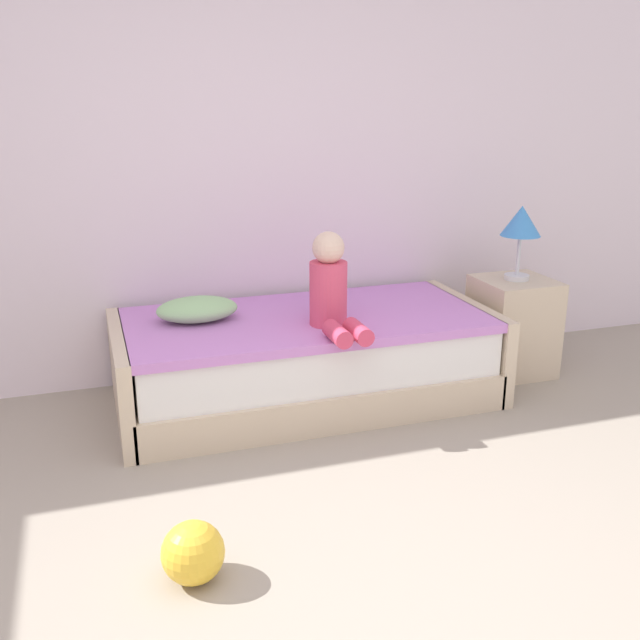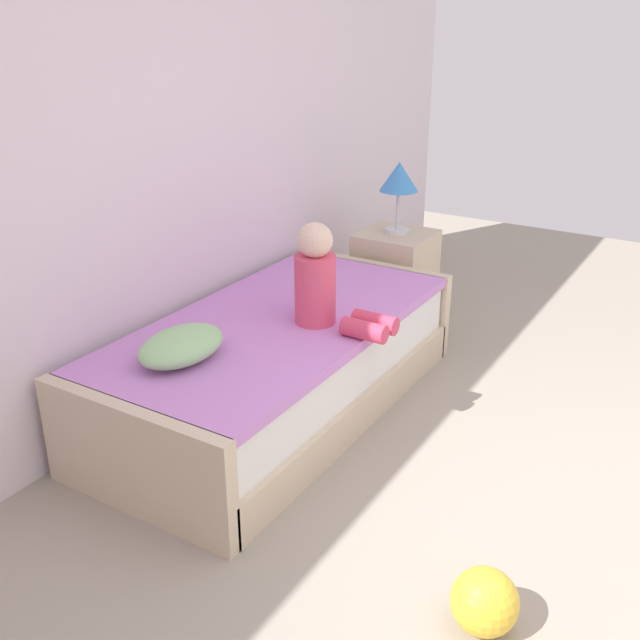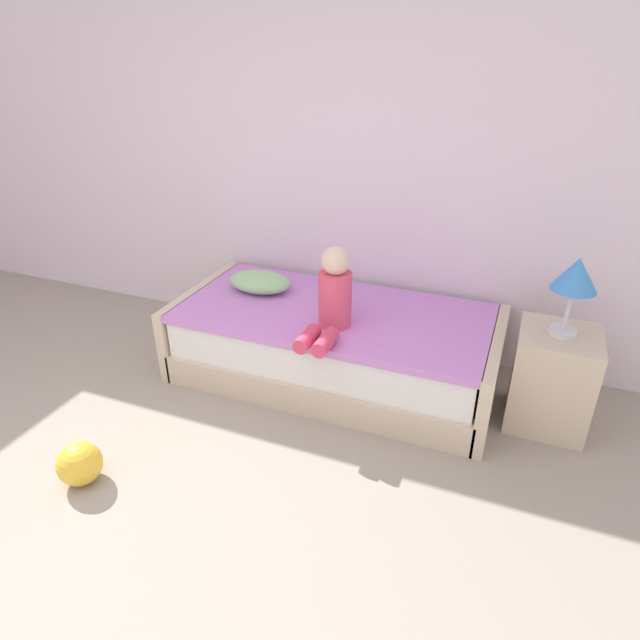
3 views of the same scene
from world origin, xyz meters
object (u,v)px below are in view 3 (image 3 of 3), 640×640
at_px(nightstand, 552,379).
at_px(toy_ball, 80,464).
at_px(bed, 334,344).
at_px(child_figure, 332,297).
at_px(pillow, 260,282).
at_px(table_lamp, 575,278).

height_order(nightstand, toy_ball, nightstand).
relative_size(nightstand, toy_ball, 2.61).
distance_m(bed, nightstand, 1.35).
bearing_deg(nightstand, toy_ball, -147.23).
relative_size(bed, child_figure, 4.14).
xyz_separation_m(nightstand, pillow, (-1.94, 0.09, 0.26)).
distance_m(nightstand, table_lamp, 0.64).
relative_size(table_lamp, toy_ball, 1.96).
bearing_deg(child_figure, pillow, 153.42).
relative_size(bed, pillow, 4.80).
height_order(bed, table_lamp, table_lamp).
bearing_deg(bed, nightstand, 0.24).
xyz_separation_m(child_figure, pillow, (-0.66, 0.33, -0.14)).
bearing_deg(pillow, bed, -9.67).
height_order(child_figure, toy_ball, child_figure).
distance_m(table_lamp, toy_ball, 2.76).
bearing_deg(child_figure, bed, 106.92).
xyz_separation_m(bed, table_lamp, (1.35, 0.01, 0.69)).
bearing_deg(pillow, child_figure, -26.58).
bearing_deg(pillow, table_lamp, -2.79).
bearing_deg(table_lamp, child_figure, -169.64).
bearing_deg(table_lamp, nightstand, 0.00).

